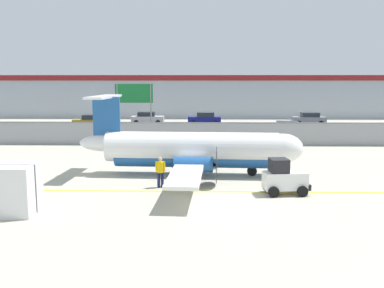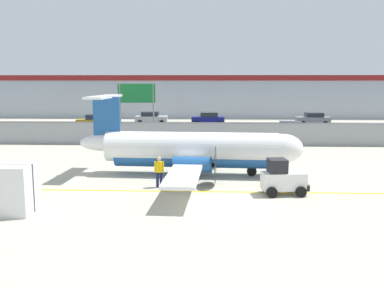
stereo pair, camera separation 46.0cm
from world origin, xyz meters
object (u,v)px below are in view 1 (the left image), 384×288
Objects in this scene: ground_crew_worker at (160,171)px; traffic_cone_near_right at (189,175)px; parked_car_1 at (147,118)px; parked_car_3 at (286,129)px; highway_sign at (134,98)px; commuter_airplane at (196,150)px; parked_car_2 at (205,119)px; traffic_cone_near_left at (302,180)px; parked_car_4 at (309,119)px; cargo_container at (9,189)px; parked_car_0 at (91,121)px; baggage_tug at (284,178)px.

traffic_cone_near_right is at bearing -39.83° from ground_crew_worker.
parked_car_1 is 19.81m from parked_car_3.
ground_crew_worker reaches higher than traffic_cone_near_right.
traffic_cone_near_right is 0.12× the size of highway_sign.
commuter_airplane is 1.94m from traffic_cone_near_right.
parked_car_1 reaches higher than traffic_cone_near_right.
parked_car_2 is 0.97× the size of parked_car_3.
traffic_cone_near_left is 31.71m from parked_car_2.
parked_car_4 is at bearing 66.78° from commuter_airplane.
cargo_container is 37.65m from parked_car_2.
commuter_airplane is at bearing 42.04° from cargo_container.
ground_crew_worker is 29.95m from parked_car_0.
parked_car_3 is at bearing 65.32° from commuter_airplane.
parked_car_2 is at bearing 74.46° from cargo_container.
parked_car_3 is (10.82, 20.32, -0.06)m from ground_crew_worker.
ground_crew_worker is 7.97m from traffic_cone_near_left.
traffic_cone_near_right is at bearing 111.88° from parked_car_0.
traffic_cone_near_right is at bearing 65.65° from parked_car_4.
baggage_tug reaches higher than traffic_cone_near_left.
ground_crew_worker is 0.40× the size of parked_car_2.
commuter_airplane reaches higher than traffic_cone_near_right.
commuter_airplane is 25.09× the size of traffic_cone_near_left.
baggage_tug is 0.57× the size of parked_car_2.
cargo_container is 42.91m from parked_car_4.
traffic_cone_near_left is 21.23m from highway_sign.
parked_car_1 and parked_car_3 have the same top height.
cargo_container reaches higher than parked_car_0.
highway_sign is (0.66, -14.81, 3.24)m from parked_car_1.
parked_car_0 is (-11.05, 27.83, -0.06)m from ground_crew_worker.
traffic_cone_near_right is 17.26m from highway_sign.
parked_car_4 is (27.02, 4.13, 0.00)m from parked_car_0.
baggage_tug is at bearing 98.06° from parked_car_2.
traffic_cone_near_left is 0.15× the size of parked_car_0.
traffic_cone_near_right is (7.83, 6.49, -0.79)m from cargo_container.
parked_car_1 is at bearing -0.04° from parked_car_4.
ground_crew_worker is 0.40× the size of parked_car_4.
parked_car_1 is (-6.37, 30.65, 0.58)m from traffic_cone_near_right.
parked_car_0 is at bearing 120.54° from commuter_airplane.
ground_crew_worker is 0.40× the size of parked_car_1.
baggage_tug is 13.35m from cargo_container.
cargo_container is at bearing 59.96° from parked_car_4.
highway_sign is at bearing 15.97° from parked_car_3.
traffic_cone_near_left is 0.15× the size of parked_car_4.
traffic_cone_near_left is 0.15× the size of parked_car_1.
traffic_cone_near_left is (14.24, 5.32, -0.79)m from cargo_container.
cargo_container is at bearing -140.33° from traffic_cone_near_right.
baggage_tug is 0.58× the size of parked_car_1.
commuter_airplane is 28.71m from parked_car_2.
commuter_airplane reaches higher than traffic_cone_near_left.
baggage_tug is at bearing 84.57° from parked_car_3.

